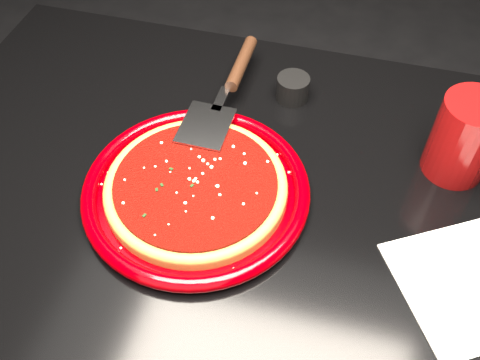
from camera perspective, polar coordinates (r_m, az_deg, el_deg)
name	(u,v)px	position (r m, az deg, el deg)	size (l,w,h in m)	color
table	(260,318)	(1.12, 2.10, -14.45)	(1.20, 0.80, 0.75)	black
plate	(196,190)	(0.80, -4.69, -1.07)	(0.34, 0.34, 0.03)	#6D0003
pizza_crust	(196,188)	(0.80, -4.71, -0.89)	(0.27, 0.27, 0.01)	olive
pizza_crust_rim	(196,185)	(0.80, -4.74, -0.58)	(0.27, 0.27, 0.02)	olive
pizza_sauce	(196,183)	(0.79, -4.76, -0.36)	(0.24, 0.24, 0.01)	#6B0C07
parmesan_dusting	(195,180)	(0.79, -4.80, -0.04)	(0.23, 0.23, 0.01)	beige
basil_flecks	(195,181)	(0.79, -4.79, -0.09)	(0.22, 0.22, 0.00)	black
pizza_server	(226,90)	(0.91, -1.46, 9.56)	(0.09, 0.33, 0.02)	silver
cup	(464,138)	(0.86, 22.80, 4.16)	(0.10, 0.10, 0.13)	maroon
napkin_a	(468,285)	(0.79, 23.18, -10.22)	(0.18, 0.18, 0.00)	white
ramekin	(293,88)	(0.95, 5.65, 9.72)	(0.06, 0.06, 0.04)	black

